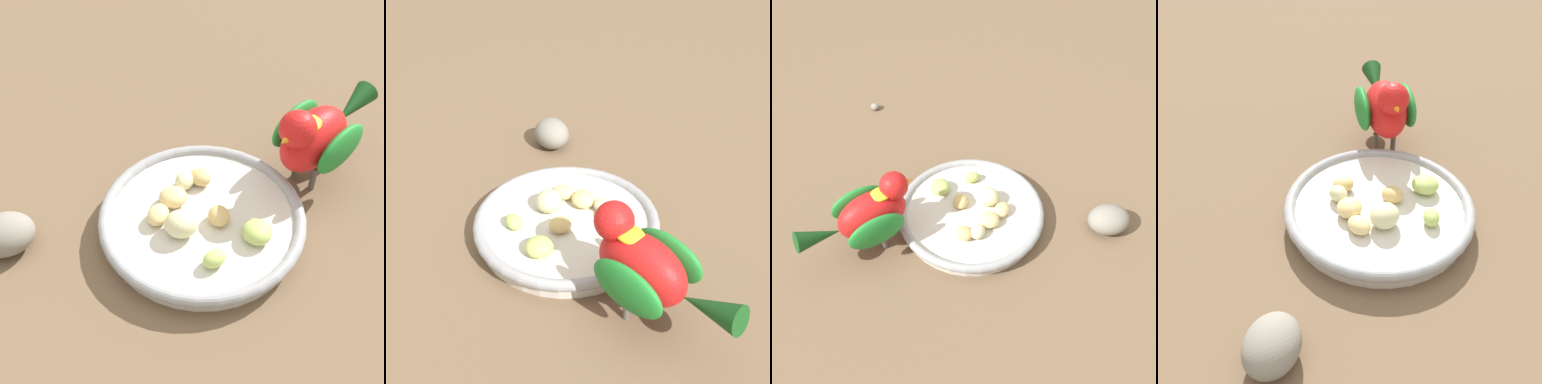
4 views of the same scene
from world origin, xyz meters
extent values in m
plane|color=brown|center=(0.00, 0.00, 0.00)|extent=(4.00, 4.00, 0.00)
cylinder|color=beige|center=(-0.01, 0.01, 0.01)|extent=(0.23, 0.23, 0.02)
torus|color=#93969B|center=(-0.01, 0.01, 0.02)|extent=(0.24, 0.24, 0.01)
ellipsoid|color=tan|center=(0.00, 0.03, 0.03)|extent=(0.03, 0.03, 0.02)
ellipsoid|color=beige|center=(0.01, -0.01, 0.04)|extent=(0.04, 0.04, 0.03)
ellipsoid|color=#B2CC66|center=(0.03, 0.07, 0.03)|extent=(0.04, 0.04, 0.02)
ellipsoid|color=beige|center=(-0.06, 0.00, 0.03)|extent=(0.03, 0.03, 0.02)
ellipsoid|color=tan|center=(-0.07, 0.02, 0.03)|extent=(0.04, 0.04, 0.02)
ellipsoid|color=#E5C67F|center=(-0.04, -0.02, 0.03)|extent=(0.04, 0.04, 0.02)
ellipsoid|color=#B2CC66|center=(0.06, 0.02, 0.03)|extent=(0.03, 0.03, 0.02)
ellipsoid|color=#E5C67F|center=(-0.01, -0.04, 0.03)|extent=(0.04, 0.04, 0.02)
cylinder|color=#59544C|center=(-0.06, 0.16, 0.02)|extent=(0.01, 0.01, 0.03)
cylinder|color=#59544C|center=(-0.08, 0.15, 0.02)|extent=(0.01, 0.01, 0.03)
ellipsoid|color=red|center=(-0.07, 0.16, 0.07)|extent=(0.11, 0.12, 0.08)
ellipsoid|color=#1E7F2D|center=(-0.05, 0.19, 0.07)|extent=(0.07, 0.08, 0.06)
ellipsoid|color=#1E7F2D|center=(-0.10, 0.15, 0.07)|extent=(0.07, 0.08, 0.06)
cone|color=#144719|center=(-0.12, 0.23, 0.08)|extent=(0.07, 0.08, 0.05)
sphere|color=red|center=(-0.05, 0.13, 0.11)|extent=(0.06, 0.06, 0.04)
cone|color=orange|center=(-0.04, 0.11, 0.11)|extent=(0.02, 0.03, 0.02)
ellipsoid|color=yellow|center=(-0.06, 0.14, 0.11)|extent=(0.04, 0.05, 0.01)
ellipsoid|color=gray|center=(-0.01, -0.21, 0.02)|extent=(0.07, 0.08, 0.05)
camera|label=1|loc=(0.39, -0.05, 0.49)|focal=49.42mm
camera|label=2|loc=(0.05, 0.54, 0.46)|focal=48.82mm
camera|label=3|loc=(-0.48, -0.01, 0.58)|focal=40.76mm
camera|label=4|loc=(0.16, -0.38, 0.41)|focal=42.00mm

